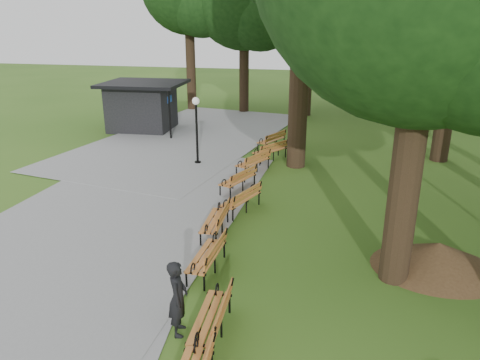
% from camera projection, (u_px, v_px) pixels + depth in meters
% --- Properties ---
extents(ground, '(100.00, 100.00, 0.00)m').
position_uv_depth(ground, '(192.00, 295.00, 10.51)').
color(ground, '#355F1B').
rests_on(ground, ground).
extents(path, '(12.00, 38.00, 0.06)m').
position_uv_depth(path, '(99.00, 224.00, 14.08)').
color(path, gray).
rests_on(path, ground).
extents(person, '(0.51, 0.66, 1.61)m').
position_uv_depth(person, '(178.00, 298.00, 9.01)').
color(person, black).
rests_on(person, ground).
extents(kiosk, '(4.54, 4.00, 2.73)m').
position_uv_depth(kiosk, '(142.00, 106.00, 25.88)').
color(kiosk, black).
rests_on(kiosk, ground).
extents(lamp_post, '(0.32, 0.32, 2.92)m').
position_uv_depth(lamp_post, '(196.00, 116.00, 19.39)').
color(lamp_post, black).
rests_on(lamp_post, ground).
extents(dirt_mound, '(2.71, 2.71, 0.73)m').
position_uv_depth(dirt_mound, '(438.00, 256.00, 11.51)').
color(dirt_mound, '#47301C').
rests_on(dirt_mound, ground).
extents(bench_2, '(0.72, 1.93, 0.88)m').
position_uv_depth(bench_2, '(210.00, 317.00, 9.02)').
color(bench_2, '#C26C2C').
rests_on(bench_2, ground).
extents(bench_3, '(0.71, 1.92, 0.88)m').
position_uv_depth(bench_3, '(206.00, 256.00, 11.35)').
color(bench_3, '#C26C2C').
rests_on(bench_3, ground).
extents(bench_4, '(0.73, 1.93, 0.88)m').
position_uv_depth(bench_4, '(215.00, 221.00, 13.34)').
color(bench_4, '#C26C2C').
rests_on(bench_4, ground).
extents(bench_5, '(1.24, 2.00, 0.88)m').
position_uv_depth(bench_5, '(241.00, 199.00, 14.96)').
color(bench_5, '#C26C2C').
rests_on(bench_5, ground).
extents(bench_6, '(1.26, 2.00, 0.88)m').
position_uv_depth(bench_6, '(238.00, 179.00, 16.78)').
color(bench_6, '#C26C2C').
rests_on(bench_6, ground).
extents(bench_7, '(1.39, 1.99, 0.88)m').
position_uv_depth(bench_7, '(253.00, 162.00, 18.83)').
color(bench_7, '#C26C2C').
rests_on(bench_7, ground).
extents(bench_8, '(1.59, 1.94, 0.88)m').
position_uv_depth(bench_8, '(270.00, 151.00, 20.47)').
color(bench_8, '#C26C2C').
rests_on(bench_8, ground).
extents(bench_9, '(1.38, 1.99, 0.88)m').
position_uv_depth(bench_9, '(271.00, 140.00, 22.26)').
color(bench_9, '#C26C2C').
rests_on(bench_9, ground).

